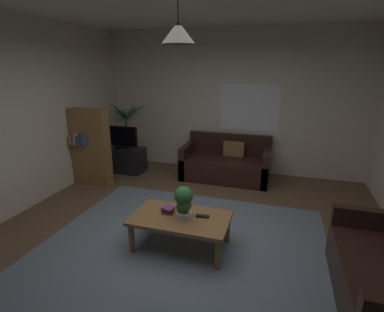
{
  "coord_description": "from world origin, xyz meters",
  "views": [
    {
      "loc": [
        1.04,
        -3.04,
        2.13
      ],
      "look_at": [
        0.0,
        0.3,
        1.05
      ],
      "focal_mm": 27.53,
      "sensor_mm": 36.0,
      "label": 1
    }
  ],
  "objects_px": {
    "tv_stand": "(123,159)",
    "bookshelf_corner": "(91,147)",
    "pendant_lamp": "(178,32)",
    "potted_plant_on_table": "(184,202)",
    "book_on_table_0": "(168,212)",
    "couch_under_window": "(226,164)",
    "book_on_table_1": "(168,210)",
    "remote_on_table_0": "(203,216)",
    "coffee_table": "(181,221)",
    "tv": "(121,137)",
    "book_on_table_2": "(168,208)",
    "potted_palm_corner": "(127,136)"
  },
  "relations": [
    {
      "from": "tv_stand",
      "to": "bookshelf_corner",
      "type": "relative_size",
      "value": 0.64
    },
    {
      "from": "bookshelf_corner",
      "to": "pendant_lamp",
      "type": "relative_size",
      "value": 2.81
    },
    {
      "from": "potted_plant_on_table",
      "to": "book_on_table_0",
      "type": "bearing_deg",
      "value": 164.45
    },
    {
      "from": "couch_under_window",
      "to": "pendant_lamp",
      "type": "relative_size",
      "value": 3.32
    },
    {
      "from": "book_on_table_1",
      "to": "remote_on_table_0",
      "type": "distance_m",
      "value": 0.43
    },
    {
      "from": "book_on_table_0",
      "to": "bookshelf_corner",
      "type": "relative_size",
      "value": 0.1
    },
    {
      "from": "couch_under_window",
      "to": "bookshelf_corner",
      "type": "distance_m",
      "value": 2.57
    },
    {
      "from": "coffee_table",
      "to": "pendant_lamp",
      "type": "distance_m",
      "value": 2.09
    },
    {
      "from": "book_on_table_0",
      "to": "pendant_lamp",
      "type": "xyz_separation_m",
      "value": [
        0.17,
        -0.04,
        2.02
      ]
    },
    {
      "from": "remote_on_table_0",
      "to": "tv",
      "type": "bearing_deg",
      "value": -138.1
    },
    {
      "from": "book_on_table_0",
      "to": "book_on_table_2",
      "type": "bearing_deg",
      "value": 125.13
    },
    {
      "from": "coffee_table",
      "to": "book_on_table_2",
      "type": "height_order",
      "value": "book_on_table_2"
    },
    {
      "from": "couch_under_window",
      "to": "potted_palm_corner",
      "type": "bearing_deg",
      "value": 173.5
    },
    {
      "from": "book_on_table_2",
      "to": "tv",
      "type": "height_order",
      "value": "tv"
    },
    {
      "from": "book_on_table_0",
      "to": "bookshelf_corner",
      "type": "bearing_deg",
      "value": 145.99
    },
    {
      "from": "couch_under_window",
      "to": "book_on_table_2",
      "type": "distance_m",
      "value": 2.43
    },
    {
      "from": "coffee_table",
      "to": "potted_palm_corner",
      "type": "bearing_deg",
      "value": 129.12
    },
    {
      "from": "book_on_table_2",
      "to": "tv",
      "type": "xyz_separation_m",
      "value": [
        -1.87,
        2.13,
        0.26
      ]
    },
    {
      "from": "coffee_table",
      "to": "potted_palm_corner",
      "type": "height_order",
      "value": "potted_palm_corner"
    },
    {
      "from": "remote_on_table_0",
      "to": "tv_stand",
      "type": "relative_size",
      "value": 0.18
    },
    {
      "from": "tv_stand",
      "to": "tv",
      "type": "xyz_separation_m",
      "value": [
        0.0,
        -0.02,
        0.48
      ]
    },
    {
      "from": "book_on_table_0",
      "to": "potted_palm_corner",
      "type": "distance_m",
      "value": 3.38
    },
    {
      "from": "potted_plant_on_table",
      "to": "potted_palm_corner",
      "type": "relative_size",
      "value": 0.28
    },
    {
      "from": "coffee_table",
      "to": "book_on_table_2",
      "type": "xyz_separation_m",
      "value": [
        -0.18,
        0.05,
        0.12
      ]
    },
    {
      "from": "pendant_lamp",
      "to": "book_on_table_1",
      "type": "bearing_deg",
      "value": 169.46
    },
    {
      "from": "book_on_table_1",
      "to": "book_on_table_2",
      "type": "distance_m",
      "value": 0.03
    },
    {
      "from": "tv",
      "to": "tv_stand",
      "type": "bearing_deg",
      "value": 90.0
    },
    {
      "from": "book_on_table_0",
      "to": "tv",
      "type": "xyz_separation_m",
      "value": [
        -1.88,
        2.14,
        0.31
      ]
    },
    {
      "from": "coffee_table",
      "to": "remote_on_table_0",
      "type": "distance_m",
      "value": 0.27
    },
    {
      "from": "couch_under_window",
      "to": "tv",
      "type": "relative_size",
      "value": 2.27
    },
    {
      "from": "tv",
      "to": "pendant_lamp",
      "type": "relative_size",
      "value": 1.46
    },
    {
      "from": "tv",
      "to": "bookshelf_corner",
      "type": "xyz_separation_m",
      "value": [
        -0.19,
        -0.75,
        -0.03
      ]
    },
    {
      "from": "book_on_table_2",
      "to": "pendant_lamp",
      "type": "height_order",
      "value": "pendant_lamp"
    },
    {
      "from": "couch_under_window",
      "to": "pendant_lamp",
      "type": "height_order",
      "value": "pendant_lamp"
    },
    {
      "from": "pendant_lamp",
      "to": "potted_plant_on_table",
      "type": "bearing_deg",
      "value": -24.53
    },
    {
      "from": "bookshelf_corner",
      "to": "pendant_lamp",
      "type": "height_order",
      "value": "pendant_lamp"
    },
    {
      "from": "book_on_table_1",
      "to": "bookshelf_corner",
      "type": "height_order",
      "value": "bookshelf_corner"
    },
    {
      "from": "coffee_table",
      "to": "remote_on_table_0",
      "type": "height_order",
      "value": "remote_on_table_0"
    },
    {
      "from": "couch_under_window",
      "to": "potted_plant_on_table",
      "type": "relative_size",
      "value": 4.15
    },
    {
      "from": "couch_under_window",
      "to": "potted_plant_on_table",
      "type": "distance_m",
      "value": 2.51
    },
    {
      "from": "coffee_table",
      "to": "tv_stand",
      "type": "height_order",
      "value": "tv_stand"
    },
    {
      "from": "potted_plant_on_table",
      "to": "pendant_lamp",
      "type": "xyz_separation_m",
      "value": [
        -0.05,
        0.02,
        1.82
      ]
    },
    {
      "from": "potted_palm_corner",
      "to": "remote_on_table_0",
      "type": "bearing_deg",
      "value": -47.11
    },
    {
      "from": "remote_on_table_0",
      "to": "potted_palm_corner",
      "type": "relative_size",
      "value": 0.11
    },
    {
      "from": "tv_stand",
      "to": "potted_palm_corner",
      "type": "distance_m",
      "value": 0.66
    },
    {
      "from": "coffee_table",
      "to": "book_on_table_1",
      "type": "bearing_deg",
      "value": 169.46
    },
    {
      "from": "couch_under_window",
      "to": "coffee_table",
      "type": "height_order",
      "value": "couch_under_window"
    },
    {
      "from": "bookshelf_corner",
      "to": "pendant_lamp",
      "type": "distance_m",
      "value": 3.17
    },
    {
      "from": "book_on_table_2",
      "to": "bookshelf_corner",
      "type": "distance_m",
      "value": 2.49
    },
    {
      "from": "book_on_table_0",
      "to": "pendant_lamp",
      "type": "height_order",
      "value": "pendant_lamp"
    }
  ]
}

